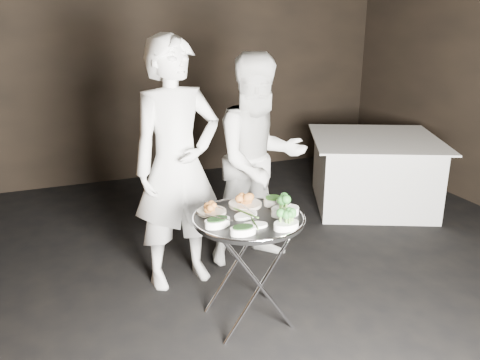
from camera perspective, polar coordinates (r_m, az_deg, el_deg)
name	(u,v)px	position (r m, az deg, el deg)	size (l,w,h in m)	color
floor	(273,329)	(3.52, 3.72, -16.40)	(6.00, 7.00, 0.05)	black
wall_back	(149,54)	(6.27, -10.22, 13.75)	(6.00, 0.05, 3.00)	black
tray_stand	(248,265)	(3.36, 0.96, -9.53)	(0.50, 0.42, 0.73)	silver
serving_tray	(249,219)	(3.22, 0.99, -4.36)	(0.71, 0.71, 0.04)	black
potato_plate_a	(212,208)	(3.27, -3.20, -3.21)	(0.19, 0.19, 0.07)	beige
potato_plate_b	(245,201)	(3.39, 0.58, -2.33)	(0.22, 0.22, 0.08)	beige
greens_bowl	(273,200)	(3.41, 3.75, -2.26)	(0.13, 0.13, 0.08)	white
asparagus_plate_a	(246,214)	(3.22, 0.65, -3.87)	(0.20, 0.15, 0.04)	white
asparagus_plate_b	(255,224)	(3.07, 1.64, -5.00)	(0.17, 0.12, 0.03)	white
spinach_bowl_a	(217,221)	(3.08, -2.56, -4.65)	(0.19, 0.14, 0.07)	white
spinach_bowl_b	(243,229)	(2.97, 0.34, -5.55)	(0.16, 0.10, 0.06)	white
broccoli_bowl_a	(285,209)	(3.25, 5.08, -3.31)	(0.19, 0.14, 0.08)	white
broccoli_bowl_b	(286,224)	(3.05, 5.21, -4.93)	(0.17, 0.14, 0.07)	white
serving_utensils	(247,206)	(3.26, 0.80, -2.90)	(0.58, 0.42, 0.01)	silver
waiter_left	(177,165)	(3.70, -7.07, 1.65)	(0.67, 0.44, 1.85)	silver
waiter_right	(259,161)	(4.05, 2.20, 2.14)	(0.83, 0.64, 1.70)	silver
dining_table	(373,172)	(5.55, 14.72, 0.93)	(1.29, 1.29, 0.74)	silver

